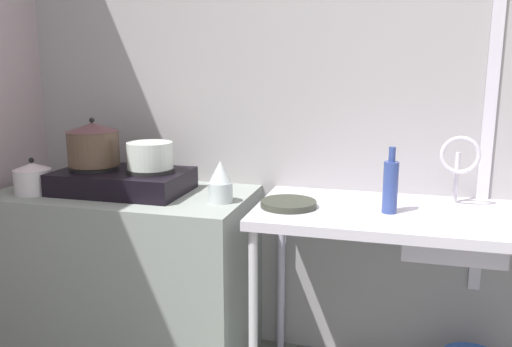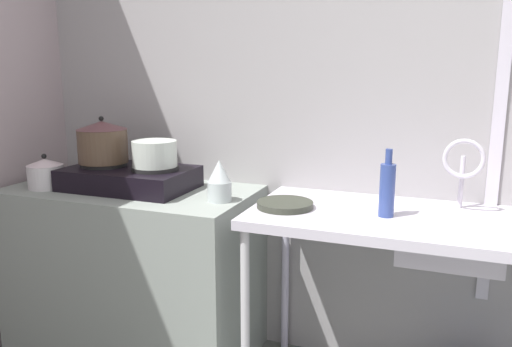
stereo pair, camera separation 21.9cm
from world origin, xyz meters
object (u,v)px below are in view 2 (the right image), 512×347
Objects in this scene: frying_pan at (286,205)px; bottle_by_sink at (388,189)px; pot_on_right_burner at (155,154)px; percolator at (220,181)px; stove at (130,177)px; sink_basin at (451,239)px; pot_beside_stove at (46,173)px; pot_on_left_burner at (103,142)px; faucet at (465,163)px.

bottle_by_sink is (0.40, 0.02, 0.10)m from frying_pan.
percolator is at bearing -9.38° from pot_on_right_burner.
stove is 3.30× the size of percolator.
pot_on_right_burner reaches higher than frying_pan.
sink_basin is (1.30, -0.01, -0.25)m from pot_on_right_burner.
sink_basin is at bearing -0.23° from pot_on_right_burner.
bottle_by_sink is (1.20, -0.04, 0.06)m from stove.
pot_on_right_burner is at bearing 14.12° from pot_beside_stove.
percolator is 0.78× the size of frying_pan.
pot_on_left_burner is at bearing 174.78° from percolator.
pot_beside_stove is (-0.24, -0.13, -0.15)m from pot_on_left_burner.
frying_pan is (0.80, -0.06, -0.04)m from stove.
stove is 0.41m from pot_beside_stove.
faucet reaches higher than percolator.
percolator is at bearing -6.71° from stove.
pot_on_left_burner is 1.03× the size of frying_pan.
faucet is (1.85, 0.27, 0.13)m from pot_beside_stove.
pot_on_left_burner reaches higher than pot_on_right_burner.
frying_pan is at bearing -175.34° from sink_basin.
percolator reaches higher than frying_pan.
sink_basin is (1.44, -0.01, -0.13)m from stove.
sink_basin is (1.58, -0.01, -0.29)m from pot_on_left_burner.
sink_basin is 1.59× the size of frying_pan.
pot_on_right_burner is 1.33m from faucet.
faucet reaches higher than frying_pan.
percolator is 0.49× the size of sink_basin.
faucet is at bearing 78.35° from sink_basin.
faucet reaches higher than stove.
stove is at bearing 178.21° from bottle_by_sink.
pot_on_right_burner is (0.29, 0.00, -0.04)m from pot_on_left_burner.
pot_beside_stove reaches higher than frying_pan.
pot_on_right_burner is 0.77× the size of bottle_by_sink.
pot_on_right_burner is at bearing -0.00° from stove.
stove is 3.55× the size of pot_beside_stove.
stove is 0.80m from frying_pan.
sink_basin is at bearing -101.65° from faucet.
faucet is 0.73m from frying_pan.
frying_pan reaches higher than sink_basin.
frying_pan is at bearing -177.17° from bottle_by_sink.
frying_pan is at bearing -5.05° from pot_on_right_burner.
faucet is (1.61, 0.14, -0.02)m from pot_on_left_burner.
pot_beside_stove is at bearing -171.57° from faucet.
sink_basin is 0.31m from faucet.
pot_on_right_burner is at bearing 170.62° from percolator.
percolator reaches higher than stove.
sink_basin is at bearing 4.66° from frying_pan.
stove is at bearing 0.00° from pot_on_left_burner.
pot_on_left_burner is 1.35m from bottle_by_sink.
sink_basin is 0.30m from bottle_by_sink.
pot_on_left_burner is at bearing -180.00° from stove.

